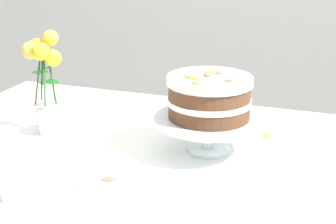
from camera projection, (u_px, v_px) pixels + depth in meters
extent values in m
cube|color=white|center=(143.00, 160.00, 1.36)|extent=(1.40, 1.00, 0.03)
cylinder|color=brown|center=(43.00, 184.00, 2.03)|extent=(0.06, 0.06, 0.71)
cube|color=white|center=(208.00, 152.00, 1.37)|extent=(0.33, 0.33, 0.00)
cylinder|color=silver|center=(208.00, 150.00, 1.37)|extent=(0.11, 0.11, 0.01)
cylinder|color=silver|center=(208.00, 135.00, 1.35)|extent=(0.03, 0.03, 0.07)
cylinder|color=silver|center=(209.00, 119.00, 1.34)|extent=(0.29, 0.29, 0.01)
cylinder|color=brown|center=(209.00, 110.00, 1.33)|extent=(0.21, 0.21, 0.04)
cylinder|color=white|center=(209.00, 101.00, 1.32)|extent=(0.22, 0.22, 0.01)
cylinder|color=brown|center=(209.00, 91.00, 1.31)|extent=(0.21, 0.21, 0.04)
cylinder|color=white|center=(210.00, 80.00, 1.30)|extent=(0.22, 0.22, 0.02)
ellipsoid|color=#E56B51|center=(217.00, 72.00, 1.33)|extent=(0.03, 0.02, 0.01)
ellipsoid|color=orange|center=(194.00, 78.00, 1.28)|extent=(0.03, 0.03, 0.00)
ellipsoid|color=pink|center=(211.00, 86.00, 1.22)|extent=(0.03, 0.03, 0.00)
ellipsoid|color=orange|center=(210.00, 73.00, 1.33)|extent=(0.04, 0.02, 0.01)
ellipsoid|color=yellow|center=(197.00, 82.00, 1.24)|extent=(0.03, 0.03, 0.01)
ellipsoid|color=#E56B51|center=(229.00, 80.00, 1.26)|extent=(0.03, 0.03, 0.00)
ellipsoid|color=#E56B51|center=(208.00, 74.00, 1.31)|extent=(0.03, 0.04, 0.01)
ellipsoid|color=yellow|center=(188.00, 76.00, 1.29)|extent=(0.03, 0.03, 0.01)
ellipsoid|color=yellow|center=(213.00, 72.00, 1.33)|extent=(0.04, 0.03, 0.01)
cylinder|color=silver|center=(51.00, 123.00, 1.49)|extent=(0.07, 0.07, 0.06)
cone|color=silver|center=(50.00, 105.00, 1.47)|extent=(0.10, 0.10, 0.05)
cylinder|color=#2D6028|center=(52.00, 81.00, 1.45)|extent=(0.02, 0.01, 0.13)
sphere|color=yellow|center=(53.00, 58.00, 1.42)|extent=(0.05, 0.05, 0.05)
ellipsoid|color=#236B2D|center=(52.00, 82.00, 1.44)|extent=(0.05, 0.02, 0.01)
cylinder|color=#2D6028|center=(51.00, 71.00, 1.45)|extent=(0.01, 0.02, 0.19)
sphere|color=yellow|center=(50.00, 38.00, 1.43)|extent=(0.04, 0.04, 0.04)
cylinder|color=#2D6028|center=(42.00, 75.00, 1.46)|extent=(0.03, 0.02, 0.16)
sphere|color=yellow|center=(37.00, 48.00, 1.44)|extent=(0.05, 0.05, 0.05)
ellipsoid|color=#236B2D|center=(43.00, 84.00, 1.47)|extent=(0.05, 0.04, 0.01)
cylinder|color=#2D6028|center=(38.00, 77.00, 1.44)|extent=(0.03, 0.02, 0.16)
sphere|color=#F2C147|center=(31.00, 51.00, 1.41)|extent=(0.05, 0.05, 0.05)
ellipsoid|color=#236B2D|center=(40.00, 72.00, 1.44)|extent=(0.05, 0.04, 0.02)
cylinder|color=#2D6028|center=(45.00, 78.00, 1.43)|extent=(0.01, 0.03, 0.16)
sphere|color=yellow|center=(41.00, 52.00, 1.39)|extent=(0.05, 0.05, 0.05)
ellipsoid|color=#236B2D|center=(45.00, 69.00, 1.43)|extent=(0.03, 0.05, 0.02)
cylinder|color=white|center=(18.00, 198.00, 1.12)|extent=(0.11, 0.11, 0.01)
cylinder|color=white|center=(16.00, 185.00, 1.11)|extent=(0.07, 0.07, 0.06)
torus|color=white|center=(34.00, 187.00, 1.10)|extent=(0.03, 0.01, 0.03)
ellipsoid|color=#E56B51|center=(37.00, 104.00, 1.74)|extent=(0.04, 0.04, 0.01)
ellipsoid|color=#E56B51|center=(109.00, 179.00, 1.22)|extent=(0.04, 0.03, 0.00)
ellipsoid|color=orange|center=(266.00, 136.00, 1.47)|extent=(0.03, 0.04, 0.00)
ellipsoid|color=pink|center=(82.00, 182.00, 1.20)|extent=(0.03, 0.05, 0.00)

